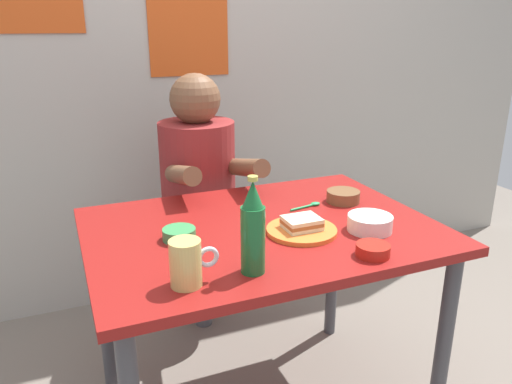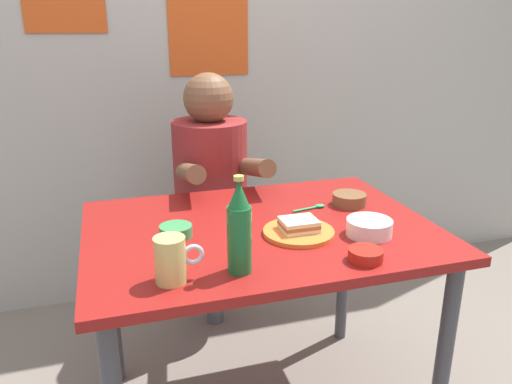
% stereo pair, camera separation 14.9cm
% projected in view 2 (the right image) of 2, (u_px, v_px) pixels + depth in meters
% --- Properties ---
extents(wall_back, '(4.40, 0.09, 2.60)m').
position_uv_depth(wall_back, '(195.00, 36.00, 2.36)').
color(wall_back, '#ADA89E').
rests_on(wall_back, ground).
extents(dining_table, '(1.10, 0.80, 0.74)m').
position_uv_depth(dining_table, '(260.00, 253.00, 1.62)').
color(dining_table, maroon).
rests_on(dining_table, ground).
extents(stool, '(0.34, 0.34, 0.45)m').
position_uv_depth(stool, '(213.00, 255.00, 2.28)').
color(stool, '#4C4C51').
rests_on(stool, ground).
extents(person_seated, '(0.33, 0.56, 0.72)m').
position_uv_depth(person_seated, '(211.00, 168.00, 2.13)').
color(person_seated, maroon).
rests_on(person_seated, stool).
extents(plate_orange, '(0.22, 0.22, 0.01)m').
position_uv_depth(plate_orange, '(299.00, 232.00, 1.53)').
color(plate_orange, orange).
rests_on(plate_orange, dining_table).
extents(sandwich, '(0.11, 0.09, 0.04)m').
position_uv_depth(sandwich, '(299.00, 225.00, 1.52)').
color(sandwich, beige).
rests_on(sandwich, plate_orange).
extents(beer_mug, '(0.13, 0.08, 0.12)m').
position_uv_depth(beer_mug, '(171.00, 260.00, 1.23)').
color(beer_mug, '#D1BC66').
rests_on(beer_mug, dining_table).
extents(beer_bottle, '(0.06, 0.06, 0.26)m').
position_uv_depth(beer_bottle, '(239.00, 230.00, 1.26)').
color(beer_bottle, '#19602D').
rests_on(beer_bottle, dining_table).
extents(rice_bowl_white, '(0.14, 0.14, 0.05)m').
position_uv_depth(rice_bowl_white, '(369.00, 227.00, 1.51)').
color(rice_bowl_white, silver).
rests_on(rice_bowl_white, dining_table).
extents(condiment_bowl_brown, '(0.12, 0.12, 0.04)m').
position_uv_depth(condiment_bowl_brown, '(349.00, 199.00, 1.77)').
color(condiment_bowl_brown, brown).
rests_on(condiment_bowl_brown, dining_table).
extents(sambal_bowl_red, '(0.10, 0.10, 0.03)m').
position_uv_depth(sambal_bowl_red, '(366.00, 254.00, 1.35)').
color(sambal_bowl_red, '#B21E14').
rests_on(sambal_bowl_red, dining_table).
extents(dip_bowl_green, '(0.10, 0.10, 0.03)m').
position_uv_depth(dip_bowl_green, '(176.00, 230.00, 1.51)').
color(dip_bowl_green, '#388C4C').
rests_on(dip_bowl_green, dining_table).
extents(spoon, '(0.13, 0.04, 0.01)m').
position_uv_depth(spoon, '(314.00, 207.00, 1.74)').
color(spoon, '#26A559').
rests_on(spoon, dining_table).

